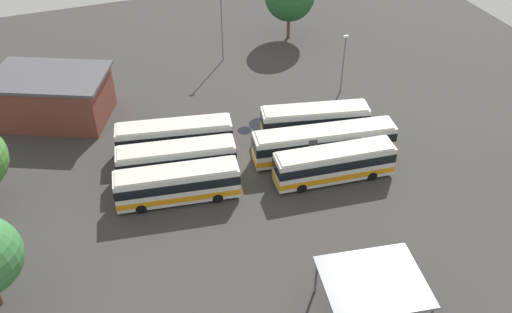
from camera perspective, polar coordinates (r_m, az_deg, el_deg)
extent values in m
plane|color=#383533|center=(57.26, -0.45, -0.83)|extent=(94.30, 94.30, 0.00)
cube|color=silver|center=(52.57, -7.94, -2.79)|extent=(11.61, 4.12, 3.06)
cube|color=beige|center=(51.56, -8.09, -1.43)|extent=(11.13, 3.85, 0.14)
cube|color=black|center=(52.26, -7.98, -2.38)|extent=(11.67, 4.16, 0.98)
cube|color=orange|center=(53.13, -7.86, -3.50)|extent=(11.67, 4.16, 0.61)
cube|color=black|center=(52.63, -1.83, -1.49)|extent=(0.36, 2.05, 1.13)
cylinder|color=black|center=(54.50, -4.26, -2.61)|extent=(1.03, 0.44, 1.00)
cylinder|color=black|center=(52.77, -3.89, -4.19)|extent=(1.03, 0.44, 1.00)
cylinder|color=black|center=(54.36, -11.63, -3.55)|extent=(1.03, 0.44, 1.00)
cylinder|color=black|center=(52.62, -11.51, -5.18)|extent=(1.03, 0.44, 1.00)
cube|color=silver|center=(55.44, -8.01, -0.35)|extent=(11.67, 4.31, 3.06)
cube|color=beige|center=(54.48, -8.15, 0.98)|extent=(11.19, 4.04, 0.14)
cube|color=black|center=(55.14, -8.05, 0.05)|extent=(11.73, 4.36, 0.98)
cube|color=orange|center=(55.96, -7.93, -1.04)|extent=(11.73, 4.36, 0.61)
cube|color=black|center=(55.44, -2.18, 0.82)|extent=(0.39, 2.04, 1.13)
cylinder|color=black|center=(57.32, -4.47, -0.29)|extent=(1.04, 0.46, 1.00)
cylinder|color=black|center=(55.52, -4.16, -1.73)|extent=(1.04, 0.46, 1.00)
cylinder|color=black|center=(57.23, -11.51, -1.11)|extent=(1.04, 0.46, 1.00)
cylinder|color=black|center=(55.43, -11.43, -2.58)|extent=(1.04, 0.46, 1.00)
cube|color=silver|center=(58.56, -8.21, 1.95)|extent=(11.99, 4.65, 3.06)
cube|color=beige|center=(57.65, -8.35, 3.25)|extent=(11.49, 4.37, 0.14)
cube|color=black|center=(58.28, -8.26, 2.34)|extent=(12.06, 4.70, 0.98)
cube|color=orange|center=(59.06, -8.14, 1.28)|extent=(12.06, 4.70, 0.61)
cube|color=black|center=(58.47, -2.52, 2.99)|extent=(0.44, 2.03, 1.13)
cylinder|color=black|center=(60.35, -4.72, 1.90)|extent=(1.04, 0.48, 1.00)
cylinder|color=black|center=(58.49, -4.50, 0.60)|extent=(1.04, 0.48, 1.00)
cylinder|color=black|center=(60.41, -11.59, 1.20)|extent=(1.04, 0.48, 1.00)
cylinder|color=black|center=(58.55, -11.59, -0.12)|extent=(1.04, 0.48, 1.00)
cube|color=silver|center=(54.93, 7.89, -0.74)|extent=(11.84, 3.65, 3.06)
cube|color=beige|center=(53.96, 8.03, 0.59)|extent=(11.36, 3.41, 0.14)
cube|color=black|center=(54.63, 7.93, -0.34)|extent=(11.91, 3.70, 0.98)
cube|color=orange|center=(55.46, 7.81, -1.44)|extent=(11.91, 3.70, 0.61)
cube|color=black|center=(56.76, 13.44, 0.65)|extent=(0.26, 2.05, 1.13)
cylinder|color=black|center=(57.83, 10.71, -0.53)|extent=(1.02, 0.40, 1.00)
cylinder|color=black|center=(56.23, 11.62, -1.93)|extent=(1.02, 0.40, 1.00)
cylinder|color=black|center=(55.54, 3.87, -1.69)|extent=(1.02, 0.40, 1.00)
cylinder|color=black|center=(53.87, 4.62, -3.20)|extent=(1.02, 0.40, 1.00)
cube|color=silver|center=(57.57, 6.88, 1.38)|extent=(14.66, 4.66, 3.06)
cube|color=beige|center=(56.65, 7.00, 2.69)|extent=(14.06, 4.37, 0.14)
cube|color=black|center=(57.28, 6.92, 1.78)|extent=(14.74, 4.71, 0.98)
cube|color=orange|center=(58.08, 6.82, 0.70)|extent=(14.74, 4.71, 0.61)
cube|color=black|center=(59.65, 13.58, 2.63)|extent=(0.37, 2.04, 1.13)
cube|color=#47474C|center=(57.15, 5.36, 1.20)|extent=(1.28, 2.67, 2.94)
cylinder|color=black|center=(60.60, 10.51, 1.49)|extent=(1.03, 0.45, 1.00)
cylinder|color=black|center=(58.90, 11.28, 0.19)|extent=(1.03, 0.45, 1.00)
cylinder|color=black|center=(58.18, 2.24, 0.47)|extent=(1.03, 0.45, 1.00)
cylinder|color=black|center=(56.42, 2.79, -0.92)|extent=(1.03, 0.45, 1.00)
cube|color=silver|center=(60.72, 5.93, 3.59)|extent=(11.64, 4.93, 3.06)
cube|color=beige|center=(59.84, 6.03, 4.86)|extent=(11.16, 4.63, 0.14)
cube|color=black|center=(60.44, 5.96, 3.98)|extent=(11.71, 4.97, 0.98)
cube|color=orange|center=(61.20, 5.88, 2.93)|extent=(11.71, 4.97, 0.61)
cube|color=black|center=(61.85, 11.13, 4.39)|extent=(0.51, 2.02, 1.13)
cylinder|color=black|center=(63.21, 8.75, 3.39)|extent=(1.04, 0.51, 1.00)
cylinder|color=black|center=(61.40, 9.29, 2.18)|extent=(1.04, 0.51, 1.00)
cylinder|color=black|center=(61.76, 2.43, 2.93)|extent=(1.04, 0.51, 1.00)
cylinder|color=black|center=(59.90, 2.80, 1.69)|extent=(1.04, 0.51, 1.00)
cube|color=brown|center=(66.75, -19.76, 5.55)|extent=(13.54, 11.42, 5.11)
cube|color=#4C4C51|center=(65.44, -20.26, 7.57)|extent=(14.35, 12.11, 0.36)
cube|color=black|center=(69.94, -23.89, 4.56)|extent=(0.80, 1.66, 2.20)
cube|color=slate|center=(42.44, 11.79, -12.27)|extent=(8.24, 7.29, 0.20)
cylinder|color=#59595B|center=(46.61, 14.20, -10.44)|extent=(0.20, 0.20, 3.57)
cylinder|color=#59595B|center=(44.63, 6.08, -11.94)|extent=(0.20, 0.20, 3.57)
cylinder|color=slate|center=(68.07, 8.77, 9.06)|extent=(0.16, 0.16, 7.11)
cube|color=silver|center=(66.40, 9.08, 11.89)|extent=(0.56, 0.28, 0.20)
cylinder|color=slate|center=(74.16, -3.46, 12.79)|extent=(0.16, 0.16, 9.11)
cylinder|color=brown|center=(81.56, 3.29, 12.92)|extent=(0.44, 0.44, 3.24)
cylinder|color=black|center=(62.12, -1.17, 2.64)|extent=(1.54, 1.54, 0.01)
cylinder|color=black|center=(63.09, 0.51, 3.26)|extent=(2.74, 2.74, 0.01)
cylinder|color=black|center=(63.25, 2.14, 3.33)|extent=(2.20, 2.20, 0.01)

